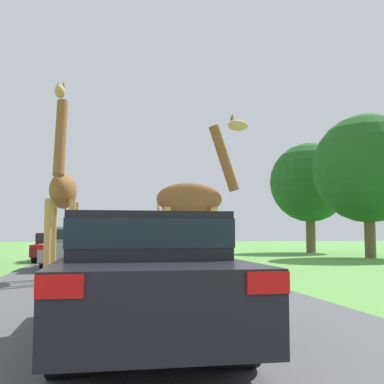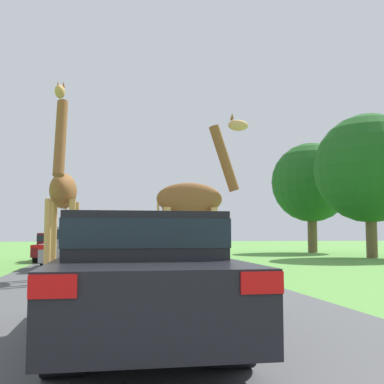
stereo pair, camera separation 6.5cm
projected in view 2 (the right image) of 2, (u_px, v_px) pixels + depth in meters
road at (115, 254)px, 29.76m from camera, size 6.90×120.00×0.00m
giraffe_near_road at (195, 202)px, 12.60m from camera, size 2.48×0.74×4.45m
giraffe_companion at (63, 192)px, 12.61m from camera, size 0.82×2.68×4.93m
car_lead_maroon at (140, 272)px, 5.64m from camera, size 1.85×4.46×1.45m
car_queue_right at (128, 241)px, 27.33m from camera, size 1.76×4.60×1.53m
car_queue_left at (172, 245)px, 20.86m from camera, size 1.85×3.93×1.34m
car_far_ahead at (71, 246)px, 17.36m from camera, size 1.71×4.39×1.47m
car_verge_right at (60, 246)px, 21.92m from camera, size 1.97×3.95×1.26m
tree_left_edge at (311, 183)px, 32.08m from camera, size 5.27×5.27×7.29m
tree_right_cluster at (369, 168)px, 24.98m from camera, size 5.67×5.67×7.47m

